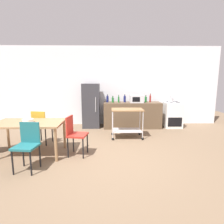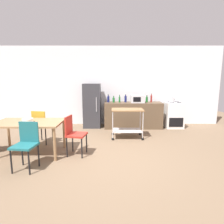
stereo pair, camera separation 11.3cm
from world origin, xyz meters
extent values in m
plane|color=brown|center=(0.00, 0.00, 0.00)|extent=(12.00, 12.00, 0.00)
cube|color=white|center=(0.00, 3.20, 1.45)|extent=(8.40, 0.12, 2.90)
cube|color=brown|center=(0.90, 2.60, 0.45)|extent=(2.00, 0.64, 0.90)
cube|color=#A37A51|center=(-1.72, 0.20, 0.73)|extent=(1.50, 0.90, 0.04)
cylinder|color=#A37A51|center=(-1.03, -0.19, 0.35)|extent=(0.06, 0.06, 0.71)
cylinder|color=#A37A51|center=(-2.41, 0.59, 0.35)|extent=(0.06, 0.06, 0.71)
cylinder|color=#A37A51|center=(-1.03, 0.59, 0.35)|extent=(0.06, 0.06, 0.71)
cube|color=gold|center=(-1.69, 0.96, 0.47)|extent=(0.47, 0.47, 0.04)
cube|color=gold|center=(-1.72, 0.79, 0.69)|extent=(0.38, 0.11, 0.40)
cylinder|color=black|center=(-1.49, 1.09, 0.23)|extent=(0.03, 0.03, 0.45)
cylinder|color=black|center=(-1.82, 1.16, 0.23)|extent=(0.03, 0.03, 0.45)
cylinder|color=black|center=(-1.56, 0.76, 0.23)|extent=(0.03, 0.03, 0.45)
cylinder|color=black|center=(-1.89, 0.83, 0.23)|extent=(0.03, 0.03, 0.45)
cube|color=#B72D23|center=(-0.63, 0.13, 0.47)|extent=(0.46, 0.46, 0.04)
cube|color=#B72D23|center=(-0.81, 0.16, 0.69)|extent=(0.09, 0.38, 0.40)
cylinder|color=black|center=(-0.49, -0.07, 0.23)|extent=(0.03, 0.03, 0.45)
cylinder|color=black|center=(-0.43, 0.27, 0.23)|extent=(0.03, 0.03, 0.45)
cylinder|color=black|center=(-0.83, -0.01, 0.23)|extent=(0.03, 0.03, 0.45)
cylinder|color=black|center=(-0.77, 0.33, 0.23)|extent=(0.03, 0.03, 0.45)
cube|color=#1E666B|center=(-1.46, -0.59, 0.47)|extent=(0.44, 0.44, 0.04)
cube|color=#1E666B|center=(-1.44, -0.41, 0.69)|extent=(0.38, 0.07, 0.40)
cylinder|color=black|center=(-1.65, -0.74, 0.23)|extent=(0.03, 0.03, 0.45)
cylinder|color=black|center=(-1.31, -0.77, 0.23)|extent=(0.03, 0.03, 0.45)
cylinder|color=black|center=(-1.61, -0.40, 0.23)|extent=(0.03, 0.03, 0.45)
cylinder|color=black|center=(-1.28, -0.44, 0.23)|extent=(0.03, 0.03, 0.45)
cube|color=white|center=(2.35, 2.62, 0.45)|extent=(0.60, 0.60, 0.90)
cube|color=black|center=(2.35, 2.32, 0.25)|extent=(0.48, 0.01, 0.32)
cylinder|color=#47474C|center=(2.22, 2.50, 0.91)|extent=(0.16, 0.16, 0.02)
cylinder|color=#47474C|center=(2.48, 2.50, 0.91)|extent=(0.16, 0.16, 0.02)
cylinder|color=#47474C|center=(2.22, 2.74, 0.91)|extent=(0.16, 0.16, 0.02)
cylinder|color=#47474C|center=(2.48, 2.74, 0.91)|extent=(0.16, 0.16, 0.02)
cube|color=#333338|center=(-0.55, 2.70, 0.78)|extent=(0.60, 0.60, 1.55)
cylinder|color=silver|center=(-0.37, 2.39, 0.85)|extent=(0.02, 0.02, 0.50)
cube|color=olive|center=(0.60, 1.41, 0.83)|extent=(0.90, 0.56, 0.03)
cube|color=silver|center=(0.60, 1.41, 0.22)|extent=(0.83, 0.52, 0.02)
cylinder|color=silver|center=(0.18, 1.16, 0.45)|extent=(0.02, 0.02, 0.76)
sphere|color=black|center=(0.18, 1.16, 0.04)|extent=(0.07, 0.07, 0.07)
cylinder|color=silver|center=(1.02, 1.16, 0.45)|extent=(0.02, 0.02, 0.76)
sphere|color=black|center=(1.02, 1.16, 0.04)|extent=(0.07, 0.07, 0.07)
cylinder|color=silver|center=(0.18, 1.66, 0.45)|extent=(0.02, 0.02, 0.76)
sphere|color=black|center=(0.18, 1.66, 0.04)|extent=(0.07, 0.07, 0.07)
cylinder|color=silver|center=(1.02, 1.66, 0.45)|extent=(0.02, 0.02, 0.76)
sphere|color=black|center=(1.02, 1.66, 0.04)|extent=(0.07, 0.07, 0.07)
cylinder|color=navy|center=(0.03, 2.65, 1.00)|extent=(0.08, 0.08, 0.21)
cylinder|color=navy|center=(0.03, 2.65, 1.13)|extent=(0.04, 0.04, 0.05)
cylinder|color=black|center=(0.03, 2.65, 1.16)|extent=(0.04, 0.04, 0.01)
cylinder|color=#1E6628|center=(0.22, 2.57, 0.98)|extent=(0.07, 0.07, 0.17)
cylinder|color=#1E6628|center=(0.22, 2.57, 1.09)|extent=(0.03, 0.03, 0.05)
cylinder|color=black|center=(0.22, 2.57, 1.12)|extent=(0.04, 0.04, 0.01)
cylinder|color=#1E6628|center=(0.42, 2.61, 1.00)|extent=(0.06, 0.06, 0.20)
cylinder|color=#1E6628|center=(0.42, 2.61, 1.12)|extent=(0.03, 0.03, 0.05)
cylinder|color=black|center=(0.42, 2.61, 1.15)|extent=(0.03, 0.03, 0.01)
cylinder|color=navy|center=(0.64, 2.64, 1.01)|extent=(0.08, 0.08, 0.21)
cylinder|color=navy|center=(0.64, 2.64, 1.14)|extent=(0.04, 0.04, 0.05)
cylinder|color=black|center=(0.64, 2.64, 1.17)|extent=(0.04, 0.04, 0.01)
cube|color=silver|center=(1.04, 2.52, 1.03)|extent=(0.46, 0.34, 0.26)
cube|color=black|center=(1.00, 2.35, 1.03)|extent=(0.25, 0.01, 0.16)
cylinder|color=#1E6628|center=(1.39, 2.66, 0.99)|extent=(0.08, 0.08, 0.18)
cylinder|color=#1E6628|center=(1.39, 2.66, 1.11)|extent=(0.03, 0.03, 0.05)
cylinder|color=black|center=(1.39, 2.66, 1.14)|extent=(0.04, 0.04, 0.01)
cylinder|color=maroon|center=(1.54, 2.64, 1.02)|extent=(0.06, 0.06, 0.24)
cylinder|color=maroon|center=(1.54, 2.64, 1.17)|extent=(0.03, 0.03, 0.05)
cylinder|color=black|center=(1.54, 2.64, 1.20)|extent=(0.03, 0.03, 0.01)
cylinder|color=white|center=(-1.72, 0.16, 0.79)|extent=(0.24, 0.24, 0.08)
cylinder|color=silver|center=(2.23, 2.52, 1.00)|extent=(0.17, 0.17, 0.16)
sphere|color=black|center=(2.23, 2.52, 1.09)|extent=(0.03, 0.03, 0.03)
cylinder|color=silver|center=(2.34, 2.52, 1.02)|extent=(0.08, 0.02, 0.07)
camera|label=1|loc=(0.05, -3.86, 1.68)|focal=29.79mm
camera|label=2|loc=(0.16, -3.87, 1.68)|focal=29.79mm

